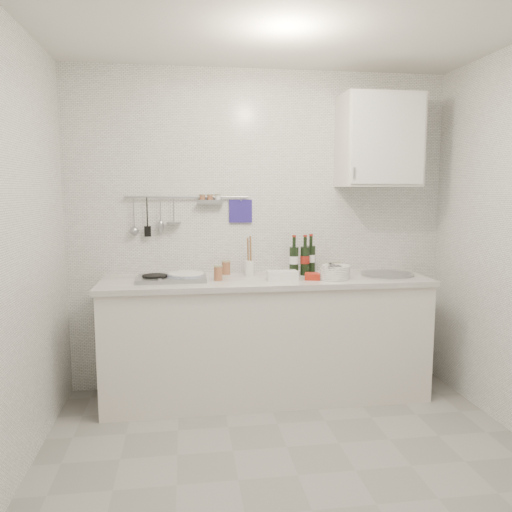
{
  "coord_description": "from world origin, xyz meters",
  "views": [
    {
      "loc": [
        -0.6,
        -2.53,
        1.57
      ],
      "look_at": [
        -0.11,
        0.9,
        1.12
      ],
      "focal_mm": 35.0,
      "sensor_mm": 36.0,
      "label": 1
    }
  ],
  "objects_px": {
    "utensil_crock": "(249,266)",
    "wine_bottles": "(303,255)",
    "wall_cabinet": "(379,141)",
    "plate_stack_hob": "(185,276)",
    "plate_stack_sink": "(334,272)"
  },
  "relations": [
    {
      "from": "plate_stack_hob",
      "to": "utensil_crock",
      "type": "height_order",
      "value": "utensil_crock"
    },
    {
      "from": "utensil_crock",
      "to": "wine_bottles",
      "type": "bearing_deg",
      "value": -4.16
    },
    {
      "from": "wine_bottles",
      "to": "utensil_crock",
      "type": "relative_size",
      "value": 1.01
    },
    {
      "from": "plate_stack_hob",
      "to": "utensil_crock",
      "type": "xyz_separation_m",
      "value": [
        0.5,
        0.12,
        0.05
      ]
    },
    {
      "from": "wall_cabinet",
      "to": "wine_bottles",
      "type": "distance_m",
      "value": 1.06
    },
    {
      "from": "plate_stack_hob",
      "to": "wall_cabinet",
      "type": "bearing_deg",
      "value": 3.53
    },
    {
      "from": "wine_bottles",
      "to": "utensil_crock",
      "type": "height_order",
      "value": "wine_bottles"
    },
    {
      "from": "wall_cabinet",
      "to": "plate_stack_sink",
      "type": "relative_size",
      "value": 2.57
    },
    {
      "from": "plate_stack_sink",
      "to": "utensil_crock",
      "type": "xyz_separation_m",
      "value": [
        -0.61,
        0.23,
        0.02
      ]
    },
    {
      "from": "plate_stack_sink",
      "to": "wine_bottles",
      "type": "bearing_deg",
      "value": 133.78
    },
    {
      "from": "wall_cabinet",
      "to": "plate_stack_hob",
      "type": "bearing_deg",
      "value": -176.47
    },
    {
      "from": "plate_stack_sink",
      "to": "utensil_crock",
      "type": "bearing_deg",
      "value": 159.52
    },
    {
      "from": "plate_stack_hob",
      "to": "wine_bottles",
      "type": "bearing_deg",
      "value": 5.68
    },
    {
      "from": "plate_stack_sink",
      "to": "wine_bottles",
      "type": "distance_m",
      "value": 0.29
    },
    {
      "from": "plate_stack_sink",
      "to": "wine_bottles",
      "type": "height_order",
      "value": "wine_bottles"
    }
  ]
}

